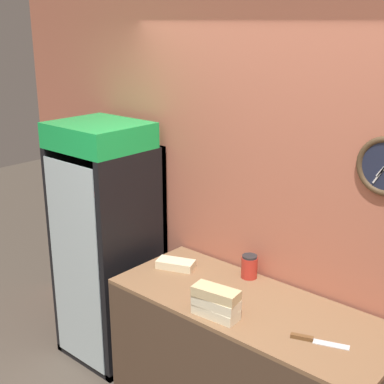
# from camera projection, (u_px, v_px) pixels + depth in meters

# --- Properties ---
(wall_back) EXTENTS (5.20, 0.09, 2.70)m
(wall_back) POSITION_uv_depth(u_px,v_px,m) (290.00, 216.00, 3.28)
(wall_back) COLOR #B7664C
(wall_back) RESTS_ON ground_plane
(prep_counter) EXTENTS (1.72, 0.70, 0.92)m
(prep_counter) POSITION_uv_depth(u_px,v_px,m) (247.00, 370.00, 3.27)
(prep_counter) COLOR #4C3828
(prep_counter) RESTS_ON ground_plane
(beverage_cooler) EXTENTS (0.64, 0.62, 1.82)m
(beverage_cooler) POSITION_uv_depth(u_px,v_px,m) (112.00, 232.00, 3.99)
(beverage_cooler) COLOR black
(beverage_cooler) RESTS_ON ground_plane
(sandwich_stack_bottom) EXTENTS (0.27, 0.13, 0.06)m
(sandwich_stack_bottom) POSITION_uv_depth(u_px,v_px,m) (216.00, 312.00, 2.98)
(sandwich_stack_bottom) COLOR beige
(sandwich_stack_bottom) RESTS_ON prep_counter
(sandwich_stack_middle) EXTENTS (0.27, 0.14, 0.06)m
(sandwich_stack_middle) POSITION_uv_depth(u_px,v_px,m) (216.00, 302.00, 2.96)
(sandwich_stack_middle) COLOR beige
(sandwich_stack_middle) RESTS_ON sandwich_stack_bottom
(sandwich_stack_top) EXTENTS (0.28, 0.15, 0.06)m
(sandwich_stack_top) POSITION_uv_depth(u_px,v_px,m) (216.00, 293.00, 2.95)
(sandwich_stack_top) COLOR tan
(sandwich_stack_top) RESTS_ON sandwich_stack_middle
(sandwich_flat_left) EXTENTS (0.27, 0.20, 0.05)m
(sandwich_flat_left) POSITION_uv_depth(u_px,v_px,m) (176.00, 264.00, 3.57)
(sandwich_flat_left) COLOR beige
(sandwich_flat_left) RESTS_ON prep_counter
(chefs_knife) EXTENTS (0.29, 0.14, 0.02)m
(chefs_knife) POSITION_uv_depth(u_px,v_px,m) (311.00, 340.00, 2.76)
(chefs_knife) COLOR silver
(chefs_knife) RESTS_ON prep_counter
(condiment_jar) EXTENTS (0.11, 0.11, 0.15)m
(condiment_jar) POSITION_uv_depth(u_px,v_px,m) (249.00, 267.00, 3.42)
(condiment_jar) COLOR #B72D23
(condiment_jar) RESTS_ON prep_counter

